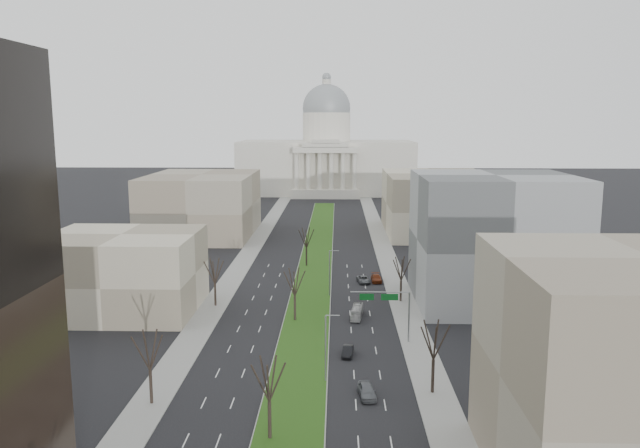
% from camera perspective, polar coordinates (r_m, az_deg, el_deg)
% --- Properties ---
extents(ground, '(600.00, 600.00, 0.00)m').
position_cam_1_polar(ground, '(146.18, -0.46, -3.89)').
color(ground, black).
rests_on(ground, ground).
extents(median, '(8.00, 222.03, 0.20)m').
position_cam_1_polar(median, '(145.17, -0.47, -3.95)').
color(median, '#999993').
rests_on(median, ground).
extents(sidewalk_left, '(5.00, 330.00, 0.15)m').
position_cam_1_polar(sidewalk_left, '(123.97, -9.04, -6.44)').
color(sidewalk_left, gray).
rests_on(sidewalk_left, ground).
extents(sidewalk_right, '(5.00, 330.00, 0.15)m').
position_cam_1_polar(sidewalk_right, '(122.52, 7.38, -6.60)').
color(sidewalk_right, gray).
rests_on(sidewalk_right, ground).
extents(capitol, '(80.00, 46.00, 55.00)m').
position_cam_1_polar(capitol, '(292.24, 0.59, 6.09)').
color(capitol, beige).
rests_on(capitol, ground).
extents(building_beige_left, '(26.00, 22.00, 14.00)m').
position_cam_1_polar(building_beige_left, '(116.82, -17.55, -4.26)').
color(building_beige_left, gray).
rests_on(building_beige_left, ground).
extents(building_grey_right, '(28.00, 26.00, 24.00)m').
position_cam_1_polar(building_grey_right, '(119.71, 15.53, -1.38)').
color(building_grey_right, '#5B5E60').
rests_on(building_grey_right, ground).
extents(building_far_left, '(30.00, 40.00, 18.00)m').
position_cam_1_polar(building_far_left, '(188.11, -10.74, 1.75)').
color(building_far_left, gray).
rests_on(building_far_left, ground).
extents(building_far_right, '(30.00, 40.00, 18.00)m').
position_cam_1_polar(building_far_right, '(191.09, 10.58, 1.88)').
color(building_far_right, gray).
rests_on(building_far_right, ground).
extents(tree_left_mid, '(5.40, 5.40, 9.72)m').
position_cam_1_polar(tree_left_mid, '(78.35, -15.35, -10.96)').
color(tree_left_mid, black).
rests_on(tree_left_mid, ground).
extents(tree_left_far, '(5.28, 5.28, 9.50)m').
position_cam_1_polar(tree_left_far, '(115.55, -9.62, -4.17)').
color(tree_left_far, black).
rests_on(tree_left_far, ground).
extents(tree_right_mid, '(5.52, 5.52, 9.94)m').
position_cam_1_polar(tree_right_mid, '(79.71, 10.38, -10.28)').
color(tree_right_mid, black).
rests_on(tree_right_mid, ground).
extents(tree_right_far, '(5.04, 5.04, 9.07)m').
position_cam_1_polar(tree_right_far, '(117.96, 7.44, -3.99)').
color(tree_right_far, black).
rests_on(tree_right_far, ground).
extents(tree_median_a, '(5.40, 5.40, 9.72)m').
position_cam_1_polar(tree_median_a, '(68.07, -4.68, -13.84)').
color(tree_median_a, black).
rests_on(tree_median_a, ground).
extents(tree_median_b, '(5.40, 5.40, 9.72)m').
position_cam_1_polar(tree_median_b, '(105.83, -2.33, -5.23)').
color(tree_median_b, black).
rests_on(tree_median_b, ground).
extents(tree_median_c, '(5.40, 5.40, 9.72)m').
position_cam_1_polar(tree_median_c, '(144.79, -1.25, -1.19)').
color(tree_median_c, black).
rests_on(tree_median_c, ground).
extents(streetlamp_median_b, '(1.90, 0.20, 9.16)m').
position_cam_1_polar(streetlamp_median_b, '(82.43, 0.55, -11.18)').
color(streetlamp_median_b, gray).
rests_on(streetlamp_median_b, ground).
extents(streetlamp_median_c, '(1.90, 0.20, 9.16)m').
position_cam_1_polar(streetlamp_median_c, '(120.67, 0.90, -4.44)').
color(streetlamp_median_c, gray).
rests_on(streetlamp_median_c, ground).
extents(mast_arm_signs, '(9.12, 0.24, 8.09)m').
position_cam_1_polar(mast_arm_signs, '(96.60, 6.55, -7.29)').
color(mast_arm_signs, gray).
rests_on(mast_arm_signs, ground).
extents(car_grey_near, '(2.48, 5.03, 1.65)m').
position_cam_1_polar(car_grey_near, '(80.09, 4.30, -14.94)').
color(car_grey_near, '#575A60').
rests_on(car_grey_near, ground).
extents(car_black, '(1.92, 4.30, 1.37)m').
position_cam_1_polar(car_black, '(92.67, 2.56, -11.52)').
color(car_black, black).
rests_on(car_black, ground).
extents(car_red, '(2.19, 5.14, 1.48)m').
position_cam_1_polar(car_red, '(133.00, 5.17, -4.96)').
color(car_red, '#65250D').
rests_on(car_red, ground).
extents(car_grey_far, '(3.03, 5.22, 1.37)m').
position_cam_1_polar(car_grey_far, '(131.97, 3.99, -5.09)').
color(car_grey_far, '#4E5156').
rests_on(car_grey_far, ground).
extents(box_van, '(2.46, 7.19, 1.96)m').
position_cam_1_polar(box_van, '(109.41, 3.40, -8.02)').
color(box_van, silver).
rests_on(box_van, ground).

